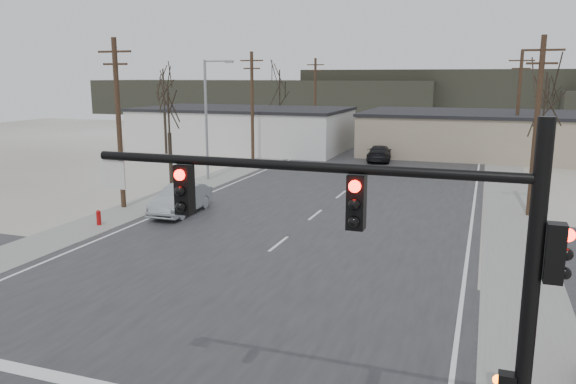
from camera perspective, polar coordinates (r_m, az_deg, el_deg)
name	(u,v)px	position (r m, az deg, el deg)	size (l,w,h in m)	color
ground	(197,310)	(19.81, -9.24, -11.72)	(140.00, 140.00, 0.00)	white
main_road	(320,211)	(33.06, 3.28, -1.97)	(18.00, 110.00, 0.05)	#262628
cross_road	(197,309)	(19.80, -9.24, -11.67)	(90.00, 10.00, 0.04)	#262628
sidewalk_left	(200,185)	(41.57, -8.91, 0.75)	(3.00, 90.00, 0.06)	gray
sidewalk_right	(510,207)	(36.74, 21.65, -1.39)	(3.00, 90.00, 0.06)	gray
traffic_signal_mast	(416,258)	(10.21, 12.86, -6.55)	(8.95, 0.43, 7.20)	black
fire_hydrant	(99,218)	(31.45, -18.68, -2.49)	(0.24, 0.24, 0.87)	#A50C0C
building_left_far	(243,128)	(61.42, -4.57, 6.45)	(22.30, 12.30, 4.50)	silver
building_right_far	(498,134)	(60.14, 20.52, 5.55)	(26.30, 14.30, 4.30)	tan
upole_left_b	(119,121)	(34.64, -16.82, 6.90)	(2.20, 0.30, 10.00)	#442F20
upole_left_c	(252,105)	(52.10, -3.66, 8.81)	(2.20, 0.30, 10.00)	#442F20
upole_left_d	(315,97)	(70.92, 2.77, 9.58)	(2.20, 0.30, 10.00)	#442F20
upole_right_a	(536,124)	(34.06, 23.92, 6.32)	(2.20, 0.30, 10.00)	#442F20
upole_right_b	(518,105)	(55.99, 22.34, 8.17)	(2.20, 0.30, 10.00)	#442F20
streetlight_main	(208,113)	(42.78, -8.09, 7.91)	(2.40, 0.25, 9.00)	gray
tree_left_near	(169,112)	(42.11, -12.04, 7.91)	(3.30, 3.30, 7.35)	#31281E
tree_right_mid	(544,105)	(42.06, 24.61, 8.07)	(3.74, 3.74, 8.33)	#31281E
tree_left_far	(280,90)	(65.99, -0.86, 10.35)	(3.96, 3.96, 8.82)	#31281E
tree_right_far	(548,97)	(68.18, 24.90, 8.74)	(3.52, 3.52, 7.84)	#31281E
tree_left_mid	(164,92)	(58.69, -12.50, 9.92)	(3.96, 3.96, 8.82)	#31281E
hill_left	(262,98)	(116.54, -2.71, 9.55)	(70.00, 18.00, 7.00)	#333026
hill_center	(524,95)	(112.08, 22.89, 9.09)	(80.00, 18.00, 9.00)	#333026
sedan_crossing	(181,199)	(32.84, -10.82, -0.75)	(1.73, 4.96, 1.63)	gray
car_far_a	(380,153)	(53.02, 9.29, 3.92)	(2.09, 5.13, 1.49)	black
car_far_b	(406,138)	(68.29, 11.90, 5.41)	(1.43, 3.56, 1.21)	black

